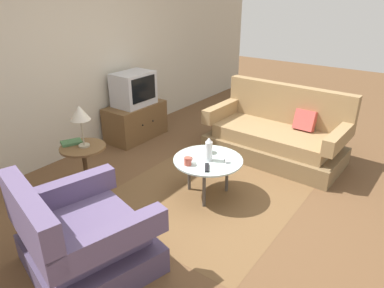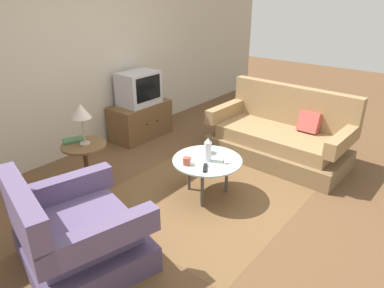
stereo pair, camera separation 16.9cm
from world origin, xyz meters
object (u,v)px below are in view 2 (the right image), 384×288
object	(u,v)px
coffee_table	(207,163)
couch	(280,138)
vase	(208,150)
tv_stand	(141,120)
television	(139,88)
book	(73,140)
tv_remote_dark	(205,168)
mug	(187,161)
armchair	(76,236)
side_table	(85,157)
tv_remote_silver	(225,160)
bowl	(209,151)
table_lamp	(81,112)

from	to	relation	value
coffee_table	couch	bearing A→B (deg)	-8.33
vase	tv_stand	bearing A→B (deg)	67.66
couch	television	world-z (taller)	television
vase	book	distance (m)	1.53
book	tv_remote_dark	bearing A→B (deg)	-43.16
mug	armchair	bearing A→B (deg)	175.80
side_table	tv_remote_silver	world-z (taller)	side_table
bowl	book	size ratio (longest dim) A/B	0.48
mug	television	bearing A→B (deg)	60.57
armchair	tv_remote_silver	size ratio (longest dim) A/B	7.53
table_lamp	couch	bearing A→B (deg)	-31.98
tv_remote_dark	vase	bearing A→B (deg)	-5.33
bowl	book	world-z (taller)	book
tv_remote_silver	table_lamp	bearing A→B (deg)	-101.41
television	table_lamp	bearing A→B (deg)	-154.75
book	tv_stand	bearing A→B (deg)	43.22
vase	tv_remote_dark	size ratio (longest dim) A/B	1.57
coffee_table	book	world-z (taller)	book
table_lamp	mug	bearing A→B (deg)	-63.63
couch	tv_remote_silver	bearing A→B (deg)	90.46
armchair	bowl	distance (m)	1.71
armchair	tv_remote_dark	size ratio (longest dim) A/B	6.99
armchair	bowl	size ratio (longest dim) A/B	9.63
bowl	tv_stand	bearing A→B (deg)	70.99
couch	television	size ratio (longest dim) A/B	3.09
couch	television	bearing A→B (deg)	19.59
coffee_table	mug	xyz separation A→B (m)	(-0.23, 0.10, 0.08)
television	table_lamp	xyz separation A→B (m)	(-1.49, -0.70, 0.17)
armchair	coffee_table	world-z (taller)	armchair
tv_stand	tv_remote_dark	distance (m)	2.17
mug	couch	bearing A→B (deg)	-10.53
coffee_table	tv_remote_dark	size ratio (longest dim) A/B	4.49
couch	book	size ratio (longest dim) A/B	7.14
side_table	tv_stand	xyz separation A→B (m)	(1.51, 0.70, -0.15)
bowl	tv_remote_silver	bearing A→B (deg)	-99.80
mug	tv_remote_dark	xyz separation A→B (m)	(0.05, -0.21, -0.03)
coffee_table	table_lamp	xyz separation A→B (m)	(-0.74, 1.13, 0.54)
armchair	television	bearing A→B (deg)	139.99
coffee_table	tv_remote_dark	bearing A→B (deg)	-149.15
armchair	vase	distance (m)	1.58
tv_stand	bowl	bearing A→B (deg)	-109.01
couch	vase	bearing A→B (deg)	84.53
book	bowl	bearing A→B (deg)	-28.88
television	vase	distance (m)	2.02
couch	book	bearing A→B (deg)	57.24
tv_stand	tv_remote_dark	xyz separation A→B (m)	(-0.93, -1.95, 0.19)
television	tv_remote_silver	distance (m)	2.13
table_lamp	bowl	bearing A→B (deg)	-49.65
bowl	book	bearing A→B (deg)	127.18
table_lamp	book	xyz separation A→B (m)	(-0.04, 0.17, -0.36)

